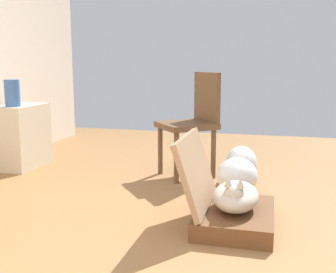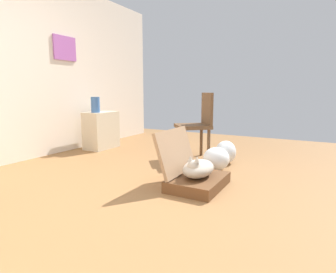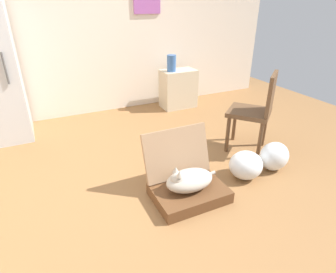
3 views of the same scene
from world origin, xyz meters
The scene contains 9 objects.
ground_plane centered at (0.00, 0.00, 0.00)m, with size 7.68×7.68×0.00m, color olive.
suitcase_base centered at (0.38, -0.34, 0.06)m, with size 0.65×0.47×0.11m, color brown.
suitcase_lid centered at (0.38, -0.09, 0.34)m, with size 0.65×0.47×0.04m, color #9B7756.
cat centered at (0.37, -0.34, 0.20)m, with size 0.52×0.28×0.24m.
plastic_bag_white centered at (1.05, -0.29, 0.14)m, with size 0.34×0.32×0.28m, color silver.
plastic_bag_clear centered at (1.42, -0.29, 0.15)m, with size 0.32×0.27×0.31m, color silver.
side_table centered at (1.40, 1.85, 0.31)m, with size 0.56×0.34×0.61m, color beige.
vase_tall centered at (1.26, 1.82, 0.74)m, with size 0.14×0.14×0.25m, color #38609E.
chair centered at (1.50, 0.15, 0.51)m, with size 0.62×0.62×0.93m.
Camera 1 is at (-2.10, -0.54, 1.01)m, focal length 43.89 mm.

